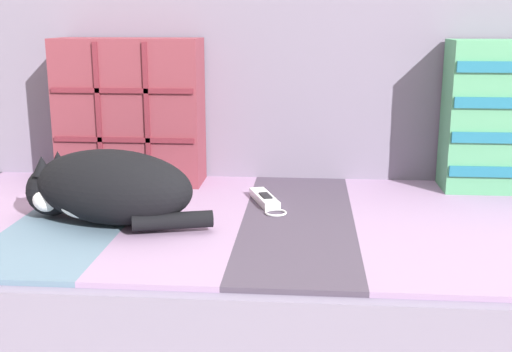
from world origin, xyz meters
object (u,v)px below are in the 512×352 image
object	(u,v)px
couch	(297,288)
sleeping_cat	(104,188)
throw_pillow_quilted	(130,112)
game_remote_far	(265,200)

from	to	relation	value
couch	sleeping_cat	distance (m)	0.49
throw_pillow_quilted	sleeping_cat	size ratio (longest dim) A/B	0.88
throw_pillow_quilted	sleeping_cat	xyz separation A→B (m)	(0.04, -0.34, -0.11)
couch	sleeping_cat	bearing A→B (deg)	-165.65
couch	game_remote_far	bearing A→B (deg)	140.11
couch	game_remote_far	xyz separation A→B (m)	(-0.08, 0.07, 0.19)
sleeping_cat	game_remote_far	world-z (taller)	sleeping_cat
game_remote_far	throw_pillow_quilted	bearing A→B (deg)	154.11
throw_pillow_quilted	sleeping_cat	bearing A→B (deg)	-84.14
sleeping_cat	couch	bearing A→B (deg)	14.35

